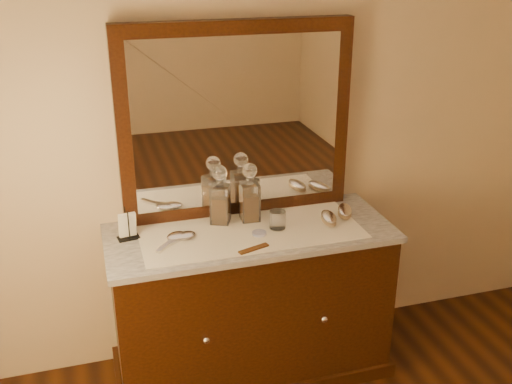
% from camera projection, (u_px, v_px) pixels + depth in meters
% --- Properties ---
extents(dresser_cabinet, '(1.40, 0.55, 0.82)m').
position_uv_depth(dresser_cabinet, '(251.00, 305.00, 3.15)').
color(dresser_cabinet, black).
rests_on(dresser_cabinet, floor).
extents(dresser_plinth, '(1.46, 0.59, 0.08)m').
position_uv_depth(dresser_plinth, '(251.00, 361.00, 3.30)').
color(dresser_plinth, black).
rests_on(dresser_plinth, floor).
extents(knob_left, '(0.04, 0.04, 0.04)m').
position_uv_depth(knob_left, '(206.00, 340.00, 2.81)').
color(knob_left, silver).
rests_on(knob_left, dresser_cabinet).
extents(knob_right, '(0.04, 0.04, 0.04)m').
position_uv_depth(knob_right, '(324.00, 319.00, 2.96)').
color(knob_right, silver).
rests_on(knob_right, dresser_cabinet).
extents(marble_top, '(1.44, 0.59, 0.03)m').
position_uv_depth(marble_top, '(250.00, 233.00, 2.99)').
color(marble_top, silver).
rests_on(marble_top, dresser_cabinet).
extents(mirror_frame, '(1.20, 0.08, 1.00)m').
position_uv_depth(mirror_frame, '(237.00, 121.00, 3.01)').
color(mirror_frame, black).
rests_on(mirror_frame, marble_top).
extents(mirror_glass, '(1.06, 0.01, 0.86)m').
position_uv_depth(mirror_glass, '(238.00, 123.00, 2.98)').
color(mirror_glass, white).
rests_on(mirror_glass, marble_top).
extents(lace_runner, '(1.10, 0.45, 0.00)m').
position_uv_depth(lace_runner, '(251.00, 232.00, 2.97)').
color(lace_runner, silver).
rests_on(lace_runner, marble_top).
extents(pin_dish, '(0.09, 0.09, 0.01)m').
position_uv_depth(pin_dish, '(259.00, 233.00, 2.93)').
color(pin_dish, white).
rests_on(pin_dish, lace_runner).
extents(comb, '(0.16, 0.08, 0.01)m').
position_uv_depth(comb, '(254.00, 249.00, 2.79)').
color(comb, brown).
rests_on(comb, lace_runner).
extents(napkin_rack, '(0.11, 0.08, 0.16)m').
position_uv_depth(napkin_rack, '(127.00, 227.00, 2.88)').
color(napkin_rack, black).
rests_on(napkin_rack, marble_top).
extents(decanter_left, '(0.12, 0.12, 0.31)m').
position_uv_depth(decanter_left, '(220.00, 201.00, 3.02)').
color(decanter_left, '#9A5616').
rests_on(decanter_left, lace_runner).
extents(decanter_right, '(0.10, 0.10, 0.31)m').
position_uv_depth(decanter_right, '(250.00, 198.00, 3.05)').
color(decanter_right, '#9A5616').
rests_on(decanter_right, lace_runner).
extents(brush_near, '(0.10, 0.17, 0.04)m').
position_uv_depth(brush_near, '(329.00, 218.00, 3.06)').
color(brush_near, '#9B7F5F').
rests_on(brush_near, lace_runner).
extents(brush_far, '(0.13, 0.18, 0.04)m').
position_uv_depth(brush_far, '(345.00, 211.00, 3.13)').
color(brush_far, '#9B7F5F').
rests_on(brush_far, lace_runner).
extents(hand_mirror_outer, '(0.19, 0.21, 0.02)m').
position_uv_depth(hand_mirror_outer, '(175.00, 238.00, 2.88)').
color(hand_mirror_outer, silver).
rests_on(hand_mirror_outer, lace_runner).
extents(hand_mirror_inner, '(0.21, 0.17, 0.02)m').
position_uv_depth(hand_mirror_inner, '(183.00, 237.00, 2.89)').
color(hand_mirror_inner, silver).
rests_on(hand_mirror_inner, lace_runner).
extents(tumblers, '(0.08, 0.08, 0.09)m').
position_uv_depth(tumblers, '(277.00, 220.00, 2.99)').
color(tumblers, white).
rests_on(tumblers, lace_runner).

